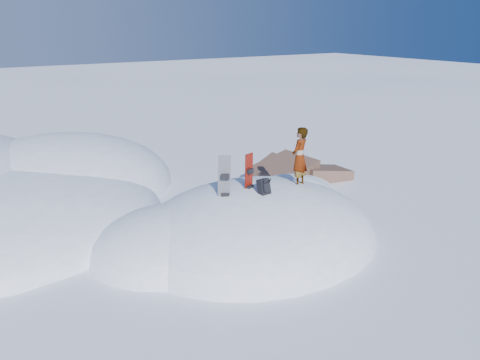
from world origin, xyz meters
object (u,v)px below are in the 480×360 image
backpack (264,187)px  snowboard_red (249,181)px  person (300,157)px  snowboard_dark (224,188)px

backpack → snowboard_red: bearing=95.2°
snowboard_red → backpack: bearing=-97.1°
backpack → person: 1.55m
snowboard_red → person: bearing=-24.8°
snowboard_dark → person: bearing=33.4°
snowboard_red → snowboard_dark: bearing=165.1°
snowboard_dark → backpack: snowboard_dark is taller
person → snowboard_red: bearing=-33.8°
backpack → person: (1.43, 0.35, 0.49)m
snowboard_red → backpack: size_ratio=3.21×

